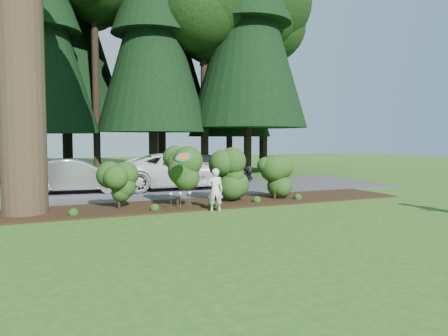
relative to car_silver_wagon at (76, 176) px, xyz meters
name	(u,v)px	position (x,y,z in m)	size (l,w,h in m)	color
ground	(221,224)	(2.83, -7.84, -0.70)	(80.00, 80.00, 0.00)	#225117
mulch_bed	(181,205)	(2.83, -4.59, -0.68)	(16.00, 2.50, 0.05)	black
driveway	(149,191)	(2.83, -0.34, -0.69)	(22.00, 6.00, 0.03)	#38383A
shrub_row	(204,180)	(3.60, -4.70, 0.11)	(6.53, 1.60, 1.61)	#183B12
lily_cluster	(180,194)	(2.53, -5.44, -0.21)	(0.69, 0.09, 0.57)	#183B12
tree_wall	(115,13)	(3.09, 8.54, 8.80)	(25.66, 12.15, 17.09)	black
car_silver_wagon	(76,176)	(0.00, 0.00, 0.00)	(1.42, 4.08, 1.34)	silver
car_white_suv	(179,171)	(4.18, -0.11, 0.09)	(2.52, 5.46, 1.52)	silver
car_dark_suv	(206,168)	(6.26, 1.96, 0.02)	(1.92, 4.73, 1.37)	black
child	(215,190)	(3.42, -6.06, -0.05)	(0.47, 0.31, 1.30)	silver
frisbee	(184,157)	(2.40, -6.16, 0.96)	(0.51, 0.44, 0.36)	#167179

